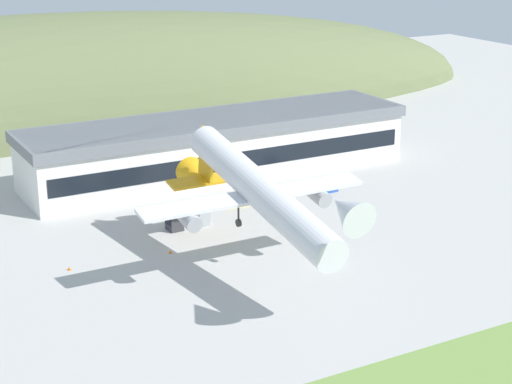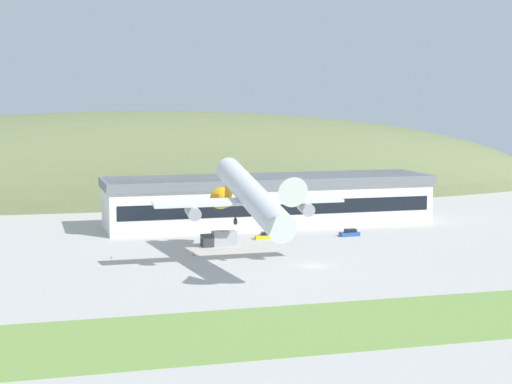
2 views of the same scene
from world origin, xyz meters
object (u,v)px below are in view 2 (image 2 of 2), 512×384
at_px(service_car_1, 350,233).
at_px(cargo_airplane, 251,197).
at_px(traffic_cone_1, 111,257).
at_px(fuel_truck, 219,239).
at_px(terminal_building, 269,198).
at_px(service_car_0, 266,236).
at_px(traffic_cone_0, 194,254).

bearing_deg(service_car_1, cargo_airplane, -137.58).
relative_size(cargo_airplane, traffic_cone_1, 81.74).
height_order(cargo_airplane, fuel_truck, cargo_airplane).
xyz_separation_m(terminal_building, service_car_0, (-5.79, -17.99, -5.91)).
bearing_deg(cargo_airplane, terminal_building, 70.02).
bearing_deg(service_car_1, fuel_truck, -171.72).
height_order(terminal_building, service_car_1, terminal_building).
distance_m(service_car_0, traffic_cone_1, 36.29).
bearing_deg(terminal_building, cargo_airplane, -109.98).
relative_size(service_car_0, traffic_cone_0, 8.05).
distance_m(terminal_building, service_car_0, 19.80).
xyz_separation_m(service_car_0, traffic_cone_1, (-33.78, -13.27, -0.35)).
relative_size(service_car_0, fuel_truck, 0.65).
bearing_deg(fuel_truck, service_car_1, 8.28).
height_order(fuel_truck, traffic_cone_0, fuel_truck).
bearing_deg(service_car_1, service_car_0, 176.12).
bearing_deg(traffic_cone_1, service_car_1, 12.97).
height_order(service_car_1, fuel_truck, fuel_truck).
bearing_deg(traffic_cone_0, service_car_0, 37.96).
distance_m(service_car_0, traffic_cone_0, 23.45).
bearing_deg(service_car_1, traffic_cone_0, -160.34).
bearing_deg(fuel_truck, terminal_building, 53.89).
height_order(terminal_building, cargo_airplane, cargo_airplane).
xyz_separation_m(cargo_airplane, traffic_cone_0, (-7.53, 13.64, -12.28)).
relative_size(service_car_0, service_car_1, 1.07).
xyz_separation_m(cargo_airplane, service_car_1, (29.34, 26.82, -11.92)).
relative_size(terminal_building, service_car_0, 16.32).
height_order(service_car_1, traffic_cone_0, service_car_1).
bearing_deg(service_car_0, fuel_truck, -153.92).
bearing_deg(traffic_cone_1, terminal_building, 38.31).
distance_m(service_car_0, service_car_1, 18.43).
height_order(service_car_0, traffic_cone_1, service_car_0).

